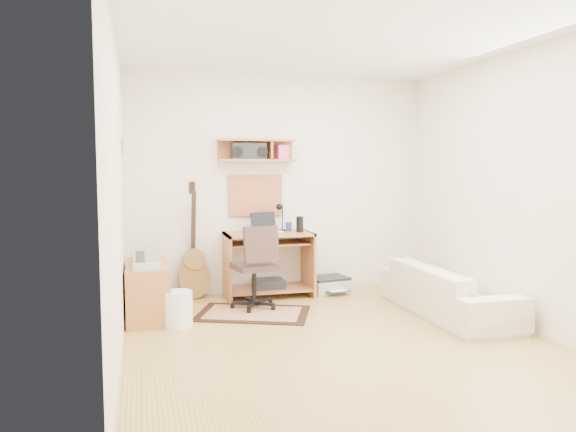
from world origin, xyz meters
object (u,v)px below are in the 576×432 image
object	(u,v)px
printer	(329,285)
desk	(269,265)
cabinet	(147,291)
task_chair	(254,266)
sofa	(448,282)

from	to	relation	value
printer	desk	bearing A→B (deg)	173.21
cabinet	task_chair	bearing A→B (deg)	3.74
desk	sofa	distance (m)	2.03
desk	printer	bearing A→B (deg)	3.01
desk	cabinet	world-z (taller)	desk
desk	sofa	world-z (taller)	desk
desk	cabinet	size ratio (longest dim) A/B	1.11
cabinet	sofa	xyz separation A→B (m)	(2.96, -0.69, 0.07)
desk	task_chair	world-z (taller)	task_chair
desk	task_chair	xyz separation A→B (m)	(-0.27, -0.50, 0.08)
printer	sofa	size ratio (longest dim) A/B	0.27
task_chair	sofa	distance (m)	2.01
desk	cabinet	distance (m)	1.50
task_chair	cabinet	world-z (taller)	task_chair
task_chair	cabinet	xyz separation A→B (m)	(-1.10, -0.07, -0.18)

